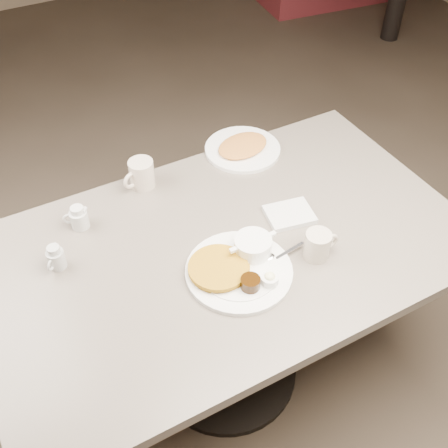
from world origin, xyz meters
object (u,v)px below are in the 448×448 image
creamer_left (56,258)px  creamer_right (79,218)px  diner_table (227,279)px  hash_plate (243,148)px  coffee_mug_far (141,174)px  coffee_mug_near (318,245)px  main_plate (239,265)px

creamer_left → creamer_right: 0.17m
diner_table → hash_plate: (0.28, 0.39, 0.18)m
coffee_mug_far → creamer_right: size_ratio=1.59×
coffee_mug_near → hash_plate: 0.56m
coffee_mug_near → hash_plate: bearing=83.5°
creamer_left → creamer_right: size_ratio=0.97×
creamer_right → hash_plate: 0.66m
coffee_mug_far → creamer_left: coffee_mug_far is taller
creamer_left → creamer_right: bearing=49.9°
coffee_mug_near → coffee_mug_far: size_ratio=0.88×
diner_table → creamer_left: creamer_left is taller
main_plate → hash_plate: bearing=59.0°
diner_table → coffee_mug_near: coffee_mug_near is taller
coffee_mug_near → creamer_left: coffee_mug_near is taller
diner_table → coffee_mug_far: (-0.12, 0.38, 0.22)m
diner_table → creamer_right: 0.52m
diner_table → coffee_mug_near: bearing=-38.2°
coffee_mug_far → hash_plate: coffee_mug_far is taller
creamer_left → hash_plate: creamer_left is taller
hash_plate → creamer_right: bearing=-171.5°
creamer_right → creamer_left: bearing=-130.1°
coffee_mug_far → creamer_right: coffee_mug_far is taller
main_plate → creamer_left: (-0.46, 0.27, 0.01)m
creamer_right → main_plate: bearing=-48.6°
creamer_left → hash_plate: bearing=16.7°
diner_table → creamer_right: size_ratio=18.23×
main_plate → coffee_mug_far: 0.50m
main_plate → creamer_right: bearing=131.4°
coffee_mug_far → coffee_mug_near: bearing=-58.6°
main_plate → creamer_right: 0.54m
diner_table → coffee_mug_near: 0.35m
coffee_mug_near → diner_table: bearing=141.8°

